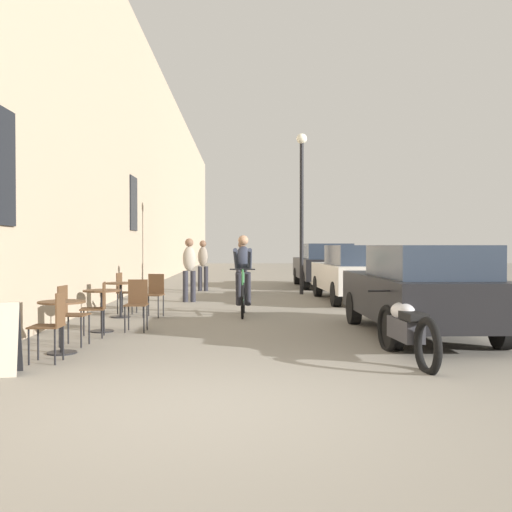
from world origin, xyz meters
name	(u,v)px	position (x,y,z in m)	size (l,w,h in m)	color
ground_plane	(214,407)	(0.00, 0.00, 0.00)	(88.00, 88.00, 0.00)	gray
building_facade_left	(130,156)	(-3.45, 14.00, 4.46)	(0.54, 68.00, 8.91)	tan
cafe_table_near	(62,316)	(-2.22, 2.71, 0.52)	(0.64, 0.64, 0.72)	black
cafe_chair_near_toward_street	(69,311)	(-2.30, 3.32, 0.52)	(0.41, 0.41, 0.89)	black
cafe_chair_near_toward_wall	(52,322)	(-2.15, 2.08, 0.52)	(0.38, 0.38, 0.89)	black
cafe_table_mid	(102,301)	(-2.16, 4.73, 0.52)	(0.64, 0.64, 0.72)	black
cafe_chair_mid_toward_street	(137,301)	(-1.58, 4.81, 0.52)	(0.38, 0.38, 0.89)	black
cafe_chair_mid_toward_wall	(98,305)	(-2.09, 4.13, 0.52)	(0.43, 0.43, 0.89)	black
cafe_table_far	(121,292)	(-2.27, 6.75, 0.52)	(0.64, 0.64, 0.72)	black
cafe_chair_far_toward_street	(124,290)	(-2.34, 7.44, 0.52)	(0.43, 0.43, 0.89)	black
cafe_chair_far_toward_wall	(155,292)	(-1.58, 6.82, 0.52)	(0.44, 0.44, 0.89)	black
cyclist_on_bicycle	(243,277)	(0.27, 7.15, 0.81)	(0.52, 1.76, 1.74)	black
pedestrian_near	(189,266)	(-1.15, 10.00, 0.95)	(0.36, 0.26, 1.68)	#26262D
pedestrian_mid	(242,265)	(0.23, 12.30, 0.91)	(0.37, 0.28, 1.62)	#26262D
pedestrian_far	(203,263)	(-1.04, 13.71, 0.93)	(0.38, 0.30, 1.66)	#26262D
street_lamp	(302,192)	(2.06, 12.35, 3.11)	(0.32, 0.32, 4.90)	black
parked_car_nearest	(420,289)	(3.18, 4.13, 0.77)	(1.81, 4.20, 1.49)	black
parked_car_second	(356,272)	(3.29, 10.07, 0.78)	(1.89, 4.26, 1.50)	beige
parked_car_third	(324,265)	(3.19, 15.45, 0.81)	(1.89, 4.40, 1.56)	black
parked_motorcycle	(406,329)	(2.37, 2.13, 0.40)	(0.62, 2.15, 0.92)	black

